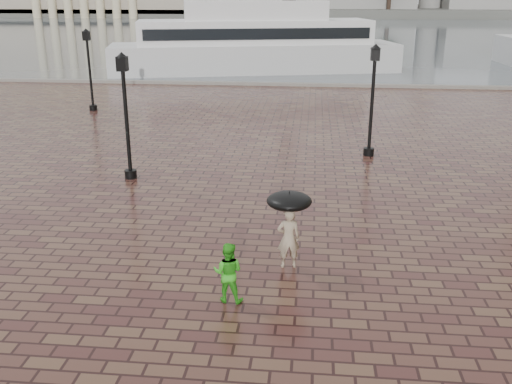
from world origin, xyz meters
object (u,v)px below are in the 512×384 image
adult_pedestrian (288,238)px  child_pedestrian (228,272)px  street_lamps (186,91)px  ferry_near (255,43)px

adult_pedestrian → child_pedestrian: bearing=45.1°
adult_pedestrian → street_lamps: bearing=-76.7°
street_lamps → ferry_near: size_ratio=0.63×
child_pedestrian → adult_pedestrian: bearing=-120.1°
ferry_near → child_pedestrian: bearing=-98.5°
child_pedestrian → street_lamps: bearing=-69.3°
street_lamps → child_pedestrian: street_lamps is taller
street_lamps → adult_pedestrian: 13.05m
child_pedestrian → ferry_near: size_ratio=0.06×
child_pedestrian → ferry_near: ferry_near is taller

